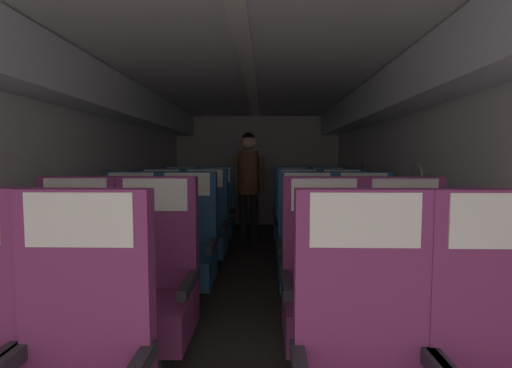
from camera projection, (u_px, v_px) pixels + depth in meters
name	position (u px, v px, depth m)	size (l,w,h in m)	color
ground	(248.00, 294.00, 3.38)	(3.38, 7.50, 0.02)	#3D3833
fuselage_shell	(249.00, 131.00, 3.52)	(3.26, 7.15, 2.14)	silver
seat_b_left_window	(71.00, 288.00, 2.17)	(0.53, 0.49, 1.16)	#38383D
seat_b_left_aisle	(153.00, 290.00, 2.14)	(0.53, 0.49, 1.16)	#38383D
seat_b_right_aisle	(408.00, 291.00, 2.12)	(0.53, 0.49, 1.16)	#38383D
seat_b_right_window	(325.00, 291.00, 2.13)	(0.53, 0.49, 1.16)	#38383D
seat_c_left_window	(129.00, 250.00, 3.08)	(0.53, 0.49, 1.16)	#38383D
seat_c_left_aisle	(186.00, 251.00, 3.05)	(0.53, 0.49, 1.16)	#38383D
seat_c_right_aisle	(365.00, 252.00, 3.02)	(0.53, 0.49, 1.16)	#38383D
seat_c_right_window	(308.00, 251.00, 3.03)	(0.53, 0.49, 1.16)	#38383D
seat_d_left_window	(161.00, 230.00, 3.97)	(0.53, 0.49, 1.16)	#38383D
seat_d_left_aisle	(204.00, 230.00, 3.96)	(0.53, 0.49, 1.16)	#38383D
seat_d_right_aisle	(343.00, 231.00, 3.91)	(0.53, 0.49, 1.16)	#38383D
seat_d_right_window	(299.00, 230.00, 3.92)	(0.53, 0.49, 1.16)	#38383D
seat_e_left_window	(179.00, 216.00, 4.87)	(0.53, 0.49, 1.16)	#38383D
seat_e_left_aisle	(215.00, 217.00, 4.86)	(0.53, 0.49, 1.16)	#38383D
seat_e_right_aisle	(329.00, 217.00, 4.81)	(0.53, 0.49, 1.16)	#38383D
seat_e_right_window	(292.00, 217.00, 4.84)	(0.53, 0.49, 1.16)	#38383D
flight_attendant	(248.00, 177.00, 5.02)	(0.43, 0.28, 1.65)	black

